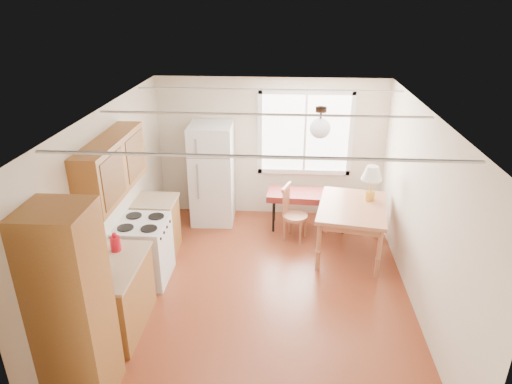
# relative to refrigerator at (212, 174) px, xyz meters

# --- Properties ---
(room_shell) EXTENTS (4.60, 5.60, 2.62)m
(room_shell) POSITION_rel_refrigerator_xyz_m (1.00, -2.12, 0.37)
(room_shell) COLOR #5E2413
(room_shell) RESTS_ON ground
(kitchen_run) EXTENTS (0.65, 3.40, 2.20)m
(kitchen_run) POSITION_rel_refrigerator_xyz_m (-0.72, -2.75, -0.04)
(kitchen_run) COLOR brown
(kitchen_run) RESTS_ON ground
(window_unit) EXTENTS (1.64, 0.05, 1.51)m
(window_unit) POSITION_rel_refrigerator_xyz_m (1.60, 0.35, 0.67)
(window_unit) COLOR white
(window_unit) RESTS_ON room_shell
(pendant_light) EXTENTS (0.26, 0.26, 0.40)m
(pendant_light) POSITION_rel_refrigerator_xyz_m (1.70, -1.72, 1.35)
(pendant_light) COLOR black
(pendant_light) RESTS_ON room_shell
(refrigerator) EXTENTS (0.75, 0.77, 1.77)m
(refrigerator) POSITION_rel_refrigerator_xyz_m (0.00, 0.00, 0.00)
(refrigerator) COLOR white
(refrigerator) RESTS_ON ground
(bench) EXTENTS (1.45, 0.60, 0.65)m
(bench) POSITION_rel_refrigerator_xyz_m (1.69, -0.19, -0.30)
(bench) COLOR maroon
(bench) RESTS_ON ground
(dining_table) EXTENTS (1.20, 1.47, 0.83)m
(dining_table) POSITION_rel_refrigerator_xyz_m (2.31, -1.02, -0.16)
(dining_table) COLOR #97593A
(dining_table) RESTS_ON ground
(chair) EXTENTS (0.45, 0.44, 0.93)m
(chair) POSITION_rel_refrigerator_xyz_m (1.38, -0.59, -0.35)
(chair) COLOR #97593A
(chair) RESTS_ON ground
(table_lamp) EXTENTS (0.32, 0.32, 0.56)m
(table_lamp) POSITION_rel_refrigerator_xyz_m (2.59, -0.78, 0.35)
(table_lamp) COLOR gold
(table_lamp) RESTS_ON dining_table
(coffee_maker) EXTENTS (0.21, 0.27, 0.40)m
(coffee_maker) POSITION_rel_refrigerator_xyz_m (-0.72, -3.33, 0.16)
(coffee_maker) COLOR black
(coffee_maker) RESTS_ON kitchen_run
(kettle) EXTENTS (0.13, 0.13, 0.25)m
(kettle) POSITION_rel_refrigerator_xyz_m (-0.76, -2.66, 0.12)
(kettle) COLOR red
(kettle) RESTS_ON kitchen_run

